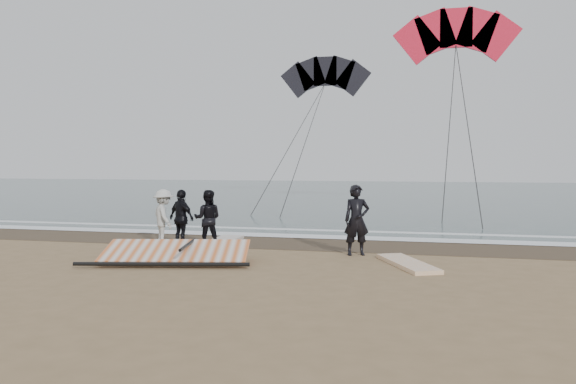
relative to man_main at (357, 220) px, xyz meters
name	(u,v)px	position (x,y,z in m)	size (l,w,h in m)	color
ground	(279,273)	(-1.37, -2.75, -0.91)	(120.00, 120.00, 0.00)	#8C704C
sea	(383,193)	(-1.37, 30.25, -0.90)	(120.00, 54.00, 0.02)	#233838
wet_sand	(317,244)	(-1.37, 1.75, -0.91)	(120.00, 2.80, 0.01)	#4C3D2B
foam_near	(325,237)	(-1.37, 3.15, -0.88)	(120.00, 0.90, 0.01)	white
foam_far	(333,231)	(-1.37, 4.85, -0.88)	(120.00, 0.45, 0.01)	white
man_main	(357,220)	(0.00, 0.00, 0.00)	(0.66, 0.44, 1.82)	black
board_white	(407,263)	(1.32, -1.19, -0.86)	(0.66, 2.36, 0.09)	silver
board_cream	(219,242)	(-4.14, 1.02, -0.86)	(0.69, 2.59, 0.11)	beige
trio_cluster	(182,218)	(-5.02, 0.39, -0.10)	(2.43, 1.28, 1.64)	black
sail_rig	(176,254)	(-4.12, -2.00, -0.72)	(3.91, 2.37, 0.49)	black
kite_red	(456,39)	(3.24, 15.81, 7.82)	(7.00, 4.84, 12.66)	red
kite_dark	(325,79)	(-4.98, 24.25, 7.26)	(6.97, 7.94, 17.54)	black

